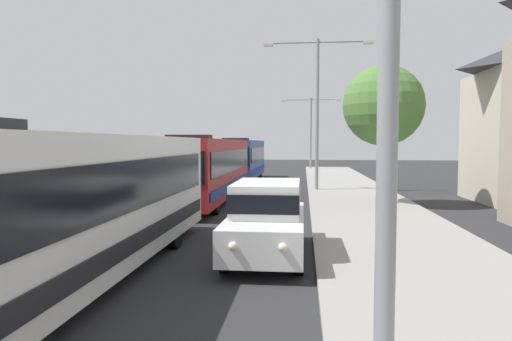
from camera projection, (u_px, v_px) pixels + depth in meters
name	position (u px, v px, depth m)	size (l,w,h in m)	color
bus_lead	(78.00, 201.00, 9.40)	(2.58, 11.70, 3.21)	silver
bus_second_in_line	(207.00, 168.00, 22.06)	(2.58, 11.68, 3.21)	maroon
bus_middle	(242.00, 159.00, 34.47)	(2.58, 10.46, 3.21)	#284C8C
white_suv	(267.00, 216.00, 11.61)	(1.86, 4.81, 1.90)	white
streetlamp_mid	(317.00, 98.00, 26.64)	(6.29, 0.28, 8.73)	gray
streetlamp_far	(311.00, 124.00, 49.09)	(6.32, 0.28, 7.53)	gray
roadside_tree	(383.00, 106.00, 20.73)	(3.64, 3.64, 6.25)	#4C3823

